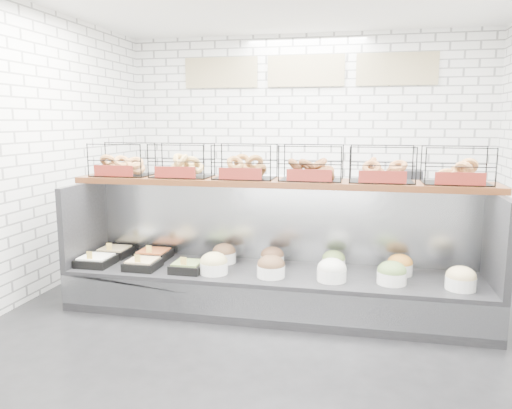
# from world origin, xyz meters

# --- Properties ---
(ground) EXTENTS (5.50, 5.50, 0.00)m
(ground) POSITION_xyz_m (0.00, 0.00, 0.00)
(ground) COLOR black
(ground) RESTS_ON ground
(room_shell) EXTENTS (5.02, 5.51, 3.01)m
(room_shell) POSITION_xyz_m (0.00, 0.60, 2.06)
(room_shell) COLOR white
(room_shell) RESTS_ON ground
(display_case) EXTENTS (4.00, 0.90, 1.20)m
(display_case) POSITION_xyz_m (-0.00, 0.34, 0.33)
(display_case) COLOR black
(display_case) RESTS_ON ground
(bagel_shelf) EXTENTS (4.10, 0.50, 0.40)m
(bagel_shelf) POSITION_xyz_m (-0.00, 0.52, 1.38)
(bagel_shelf) COLOR #431F0E
(bagel_shelf) RESTS_ON display_case
(prep_counter) EXTENTS (4.00, 0.60, 1.20)m
(prep_counter) POSITION_xyz_m (-0.01, 2.43, 0.47)
(prep_counter) COLOR #93969B
(prep_counter) RESTS_ON ground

